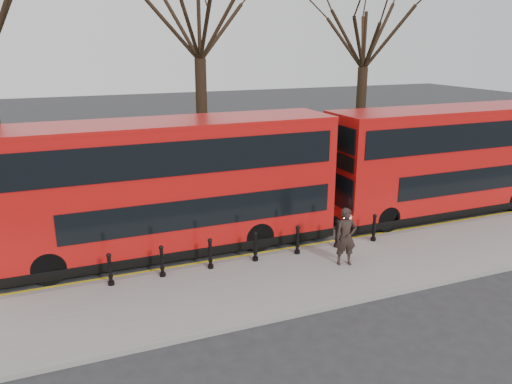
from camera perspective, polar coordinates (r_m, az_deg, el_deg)
name	(u,v)px	position (r m, az deg, el deg)	size (l,w,h in m)	color
ground	(228,252)	(18.31, -3.23, -6.87)	(120.00, 120.00, 0.00)	#28282B
pavement	(259,286)	(15.74, 0.36, -10.69)	(60.00, 4.00, 0.15)	gray
kerb	(237,261)	(17.42, -2.16, -7.87)	(60.00, 0.25, 0.16)	slate
grass_verge	(151,163)	(32.21, -11.89, 3.29)	(60.00, 18.00, 0.06)	#1B4E1A
hedge	(182,192)	(24.34, -8.42, 0.02)	(60.00, 0.90, 0.80)	black
yellow_line_outer	(234,259)	(17.70, -2.49, -7.70)	(60.00, 0.10, 0.01)	yellow
yellow_line_inner	(232,257)	(17.87, -2.71, -7.45)	(60.00, 0.10, 0.01)	yellow
tree_mid	(199,16)	(26.96, -6.56, 19.38)	(7.58, 7.58, 11.85)	black
tree_right	(365,34)	(31.17, 12.36, 17.26)	(6.88, 6.88, 10.75)	black
bollard_row	(255,247)	(17.06, -0.08, -6.29)	(9.74, 0.15, 1.00)	black
bus_lead	(170,187)	(17.91, -9.80, 0.51)	(11.94, 2.74, 4.75)	#B9110F
bus_rear	(452,160)	(23.67, 21.47, 3.41)	(11.66, 2.68, 4.64)	#B9110F
pedestrian	(346,237)	(16.88, 10.24, -5.06)	(0.72, 0.47, 1.96)	black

